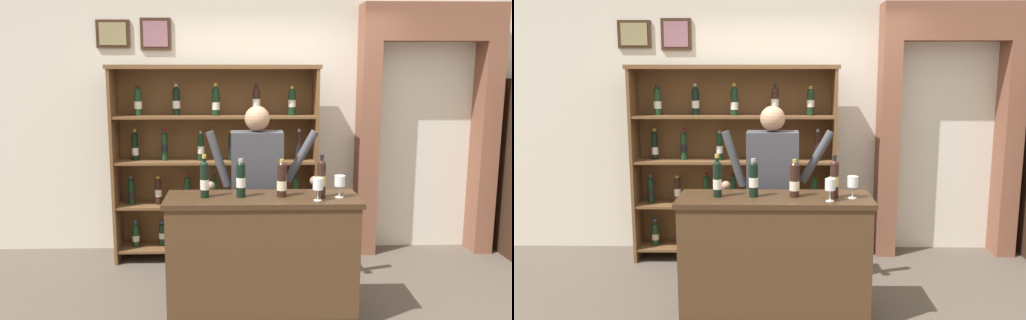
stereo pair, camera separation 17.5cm
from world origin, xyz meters
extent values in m
cube|color=brown|center=(0.00, 0.00, -0.01)|extent=(14.00, 14.00, 0.02)
cube|color=silver|center=(0.00, 1.73, 1.54)|extent=(12.00, 0.16, 3.08)
cube|color=#382316|center=(-1.59, 1.63, 2.27)|extent=(0.34, 0.02, 0.28)
cube|color=#8E825A|center=(-1.59, 1.62, 2.27)|extent=(0.27, 0.01, 0.22)
cube|color=#382316|center=(-1.16, 1.63, 2.27)|extent=(0.31, 0.02, 0.32)
cube|color=#8F5E6F|center=(-1.16, 1.62, 2.27)|extent=(0.25, 0.01, 0.25)
cube|color=brown|center=(-1.54, 1.31, 0.98)|extent=(0.03, 0.35, 1.96)
cube|color=brown|center=(0.44, 1.31, 0.98)|extent=(0.03, 0.35, 1.96)
cube|color=brown|center=(-0.55, 1.47, 0.98)|extent=(2.01, 0.02, 1.96)
cube|color=brown|center=(-0.55, 1.31, 0.12)|extent=(1.95, 0.33, 0.02)
cylinder|color=#19381E|center=(-1.37, 1.31, 0.23)|extent=(0.07, 0.07, 0.19)
sphere|color=#19381E|center=(-1.37, 1.31, 0.33)|extent=(0.07, 0.07, 0.07)
cylinder|color=#19381E|center=(-1.37, 1.31, 0.37)|extent=(0.03, 0.03, 0.08)
cylinder|color=navy|center=(-1.37, 1.31, 0.40)|extent=(0.04, 0.04, 0.03)
cylinder|color=beige|center=(-1.37, 1.31, 0.22)|extent=(0.07, 0.07, 0.06)
cylinder|color=black|center=(-1.11, 1.35, 0.23)|extent=(0.07, 0.07, 0.19)
sphere|color=black|center=(-1.11, 1.35, 0.33)|extent=(0.07, 0.07, 0.07)
cylinder|color=black|center=(-1.11, 1.35, 0.35)|extent=(0.03, 0.03, 0.06)
cylinder|color=navy|center=(-1.11, 1.35, 0.38)|extent=(0.03, 0.03, 0.03)
cylinder|color=silver|center=(-1.11, 1.35, 0.24)|extent=(0.07, 0.07, 0.06)
cylinder|color=black|center=(-0.85, 1.30, 0.23)|extent=(0.07, 0.07, 0.19)
sphere|color=black|center=(-0.85, 1.30, 0.33)|extent=(0.07, 0.07, 0.07)
cylinder|color=black|center=(-0.85, 1.30, 0.36)|extent=(0.03, 0.03, 0.08)
cylinder|color=maroon|center=(-0.85, 1.30, 0.39)|extent=(0.03, 0.03, 0.03)
cylinder|color=silver|center=(-0.85, 1.30, 0.22)|extent=(0.07, 0.07, 0.06)
cylinder|color=#19381E|center=(-0.58, 1.31, 0.23)|extent=(0.07, 0.07, 0.18)
sphere|color=#19381E|center=(-0.58, 1.31, 0.33)|extent=(0.07, 0.07, 0.07)
cylinder|color=#19381E|center=(-0.58, 1.31, 0.35)|extent=(0.03, 0.03, 0.06)
cylinder|color=#B79338|center=(-0.58, 1.31, 0.37)|extent=(0.04, 0.04, 0.03)
cylinder|color=silver|center=(-0.58, 1.31, 0.23)|extent=(0.07, 0.07, 0.06)
cylinder|color=black|center=(-0.30, 1.30, 0.24)|extent=(0.07, 0.07, 0.20)
sphere|color=black|center=(-0.30, 1.30, 0.34)|extent=(0.07, 0.07, 0.07)
cylinder|color=black|center=(-0.30, 1.30, 0.38)|extent=(0.03, 0.03, 0.08)
cylinder|color=navy|center=(-0.30, 1.30, 0.41)|extent=(0.04, 0.04, 0.03)
cylinder|color=silver|center=(-0.30, 1.30, 0.22)|extent=(0.07, 0.07, 0.06)
cylinder|color=black|center=(0.01, 1.33, 0.23)|extent=(0.07, 0.07, 0.20)
sphere|color=black|center=(0.01, 1.33, 0.34)|extent=(0.07, 0.07, 0.07)
cylinder|color=black|center=(0.01, 1.33, 0.37)|extent=(0.03, 0.03, 0.07)
cylinder|color=#99999E|center=(0.01, 1.33, 0.39)|extent=(0.04, 0.04, 0.03)
cylinder|color=beige|center=(0.01, 1.33, 0.24)|extent=(0.07, 0.07, 0.06)
cylinder|color=#19381E|center=(0.29, 1.31, 0.23)|extent=(0.07, 0.07, 0.20)
sphere|color=#19381E|center=(0.29, 1.31, 0.34)|extent=(0.07, 0.07, 0.07)
cylinder|color=#19381E|center=(0.29, 1.31, 0.37)|extent=(0.03, 0.03, 0.08)
cylinder|color=maroon|center=(0.29, 1.31, 0.41)|extent=(0.03, 0.03, 0.03)
cylinder|color=beige|center=(0.29, 1.31, 0.23)|extent=(0.07, 0.07, 0.06)
cube|color=brown|center=(-0.55, 1.31, 0.57)|extent=(1.95, 0.33, 0.02)
cylinder|color=black|center=(-1.40, 1.31, 0.69)|extent=(0.07, 0.07, 0.22)
sphere|color=black|center=(-1.40, 1.31, 0.81)|extent=(0.06, 0.06, 0.06)
cylinder|color=black|center=(-1.40, 1.31, 0.84)|extent=(0.03, 0.03, 0.06)
cylinder|color=navy|center=(-1.40, 1.31, 0.86)|extent=(0.03, 0.03, 0.03)
cylinder|color=black|center=(-1.40, 1.31, 0.68)|extent=(0.07, 0.07, 0.07)
cylinder|color=black|center=(-1.13, 1.30, 0.69)|extent=(0.07, 0.07, 0.22)
sphere|color=black|center=(-1.13, 1.30, 0.81)|extent=(0.06, 0.06, 0.06)
cylinder|color=black|center=(-1.13, 1.30, 0.84)|extent=(0.03, 0.03, 0.06)
cylinder|color=#B79338|center=(-1.13, 1.30, 0.85)|extent=(0.03, 0.03, 0.03)
cylinder|color=silver|center=(-1.13, 1.30, 0.70)|extent=(0.07, 0.07, 0.07)
cylinder|color=#19381E|center=(-0.84, 1.34, 0.70)|extent=(0.07, 0.07, 0.23)
sphere|color=#19381E|center=(-0.84, 1.34, 0.82)|extent=(0.06, 0.06, 0.06)
cylinder|color=#19381E|center=(-0.84, 1.34, 0.85)|extent=(0.03, 0.03, 0.07)
cylinder|color=maroon|center=(-0.84, 1.34, 0.88)|extent=(0.03, 0.03, 0.03)
cylinder|color=beige|center=(-0.84, 1.34, 0.68)|extent=(0.07, 0.07, 0.07)
cylinder|color=#19381E|center=(-0.57, 1.30, 0.69)|extent=(0.07, 0.07, 0.22)
sphere|color=#19381E|center=(-0.57, 1.30, 0.81)|extent=(0.06, 0.06, 0.06)
cylinder|color=#19381E|center=(-0.57, 1.30, 0.84)|extent=(0.03, 0.03, 0.08)
cylinder|color=black|center=(-0.57, 1.30, 0.87)|extent=(0.03, 0.03, 0.03)
cylinder|color=beige|center=(-0.57, 1.30, 0.67)|extent=(0.07, 0.07, 0.07)
cylinder|color=#19381E|center=(-0.29, 1.27, 0.69)|extent=(0.07, 0.07, 0.22)
sphere|color=#19381E|center=(-0.29, 1.27, 0.81)|extent=(0.06, 0.06, 0.06)
cylinder|color=#19381E|center=(-0.29, 1.27, 0.84)|extent=(0.02, 0.02, 0.08)
cylinder|color=black|center=(-0.29, 1.27, 0.88)|extent=(0.03, 0.03, 0.03)
cylinder|color=black|center=(-0.29, 1.27, 0.67)|extent=(0.07, 0.07, 0.07)
cylinder|color=#19381E|center=(-0.03, 1.33, 0.70)|extent=(0.07, 0.07, 0.23)
sphere|color=#19381E|center=(-0.03, 1.33, 0.82)|extent=(0.06, 0.06, 0.06)
cylinder|color=#19381E|center=(-0.03, 1.33, 0.84)|extent=(0.03, 0.03, 0.06)
cylinder|color=maroon|center=(-0.03, 1.33, 0.86)|extent=(0.03, 0.03, 0.03)
cylinder|color=tan|center=(-0.03, 1.33, 0.70)|extent=(0.07, 0.07, 0.07)
cylinder|color=#19381E|center=(0.25, 1.27, 0.69)|extent=(0.07, 0.07, 0.22)
sphere|color=#19381E|center=(0.25, 1.27, 0.81)|extent=(0.06, 0.06, 0.06)
cylinder|color=#19381E|center=(0.25, 1.27, 0.85)|extent=(0.03, 0.03, 0.08)
cylinder|color=black|center=(0.25, 1.27, 0.88)|extent=(0.03, 0.03, 0.03)
cylinder|color=tan|center=(0.25, 1.27, 0.69)|extent=(0.07, 0.07, 0.07)
cube|color=brown|center=(-0.55, 1.31, 1.02)|extent=(1.95, 0.33, 0.02)
cylinder|color=black|center=(-1.35, 1.34, 1.15)|extent=(0.06, 0.06, 0.23)
sphere|color=black|center=(-1.35, 1.34, 1.27)|extent=(0.06, 0.06, 0.06)
cylinder|color=black|center=(-1.35, 1.34, 1.30)|extent=(0.03, 0.03, 0.07)
cylinder|color=#B79338|center=(-1.35, 1.34, 1.32)|extent=(0.03, 0.03, 0.03)
cylinder|color=silver|center=(-1.35, 1.34, 1.11)|extent=(0.07, 0.07, 0.08)
cylinder|color=#19381E|center=(-1.05, 1.30, 1.15)|extent=(0.06, 0.06, 0.24)
sphere|color=#19381E|center=(-1.05, 1.30, 1.27)|extent=(0.06, 0.06, 0.06)
cylinder|color=#19381E|center=(-1.05, 1.30, 1.30)|extent=(0.03, 0.03, 0.08)
cylinder|color=maroon|center=(-1.05, 1.30, 1.33)|extent=(0.03, 0.03, 0.03)
cylinder|color=black|center=(-1.05, 1.30, 1.15)|extent=(0.07, 0.07, 0.08)
cylinder|color=black|center=(-0.69, 1.28, 1.14)|extent=(0.06, 0.06, 0.23)
sphere|color=black|center=(-0.69, 1.28, 1.26)|extent=(0.06, 0.06, 0.06)
cylinder|color=black|center=(-0.69, 1.28, 1.29)|extent=(0.02, 0.02, 0.06)
cylinder|color=#99999E|center=(-0.69, 1.28, 1.31)|extent=(0.03, 0.03, 0.03)
cylinder|color=silver|center=(-0.69, 1.28, 1.13)|extent=(0.07, 0.07, 0.07)
cylinder|color=black|center=(-0.39, 1.28, 1.14)|extent=(0.06, 0.06, 0.23)
sphere|color=black|center=(-0.39, 1.28, 1.27)|extent=(0.06, 0.06, 0.06)
cylinder|color=black|center=(-0.39, 1.28, 1.29)|extent=(0.03, 0.03, 0.06)
cylinder|color=#B79338|center=(-0.39, 1.28, 1.31)|extent=(0.03, 0.03, 0.03)
cylinder|color=black|center=(-0.39, 1.28, 1.15)|extent=(0.07, 0.07, 0.07)
cylinder|color=black|center=(-0.03, 1.31, 1.15)|extent=(0.06, 0.06, 0.25)
sphere|color=black|center=(-0.03, 1.31, 1.28)|extent=(0.06, 0.06, 0.06)
cylinder|color=black|center=(-0.03, 1.31, 1.32)|extent=(0.03, 0.03, 0.08)
cylinder|color=maroon|center=(-0.03, 1.31, 1.34)|extent=(0.03, 0.03, 0.03)
cylinder|color=tan|center=(-0.03, 1.31, 1.14)|extent=(0.07, 0.07, 0.08)
cylinder|color=black|center=(0.28, 1.26, 1.15)|extent=(0.06, 0.06, 0.25)
sphere|color=black|center=(0.28, 1.26, 1.28)|extent=(0.06, 0.06, 0.06)
cylinder|color=black|center=(0.28, 1.26, 1.31)|extent=(0.03, 0.03, 0.06)
cylinder|color=#99999E|center=(0.28, 1.26, 1.33)|extent=(0.03, 0.03, 0.03)
cylinder|color=black|center=(0.28, 1.26, 1.13)|extent=(0.07, 0.07, 0.08)
cube|color=brown|center=(-0.55, 1.31, 1.46)|extent=(1.95, 0.33, 0.02)
cylinder|color=#19381E|center=(-1.30, 1.30, 1.59)|extent=(0.07, 0.07, 0.22)
sphere|color=#19381E|center=(-1.30, 1.30, 1.70)|extent=(0.07, 0.07, 0.07)
cylinder|color=#19381E|center=(-1.30, 1.30, 1.73)|extent=(0.03, 0.03, 0.06)
cylinder|color=black|center=(-1.30, 1.30, 1.75)|extent=(0.04, 0.04, 0.03)
cylinder|color=silver|center=(-1.30, 1.30, 1.57)|extent=(0.07, 0.07, 0.07)
cylinder|color=black|center=(-0.93, 1.32, 1.59)|extent=(0.07, 0.07, 0.23)
sphere|color=black|center=(-0.93, 1.32, 1.71)|extent=(0.07, 0.07, 0.07)
cylinder|color=black|center=(-0.93, 1.32, 1.74)|extent=(0.03, 0.03, 0.07)
cylinder|color=#99999E|center=(-0.93, 1.32, 1.77)|extent=(0.03, 0.03, 0.03)
cylinder|color=silver|center=(-0.93, 1.32, 1.58)|extent=(0.07, 0.07, 0.07)
cylinder|color=black|center=(-0.54, 1.28, 1.59)|extent=(0.07, 0.07, 0.23)
sphere|color=black|center=(-0.54, 1.28, 1.71)|extent=(0.07, 0.07, 0.07)
cylinder|color=black|center=(-0.54, 1.28, 1.74)|extent=(0.03, 0.03, 0.08)
cylinder|color=#B79338|center=(-0.54, 1.28, 1.77)|extent=(0.04, 0.04, 0.03)
cylinder|color=silver|center=(-0.54, 1.28, 1.57)|extent=(0.07, 0.07, 0.07)
cylinder|color=black|center=(-0.15, 1.28, 1.59)|extent=(0.07, 0.07, 0.23)
sphere|color=black|center=(-0.15, 1.28, 1.71)|extent=(0.07, 0.07, 0.07)
cylinder|color=black|center=(-0.15, 1.28, 1.74)|extent=(0.03, 0.03, 0.08)
cylinder|color=black|center=(-0.15, 1.28, 1.77)|extent=(0.03, 0.03, 0.03)
cylinder|color=silver|center=(-0.15, 1.28, 1.60)|extent=(0.07, 0.07, 0.07)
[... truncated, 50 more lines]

